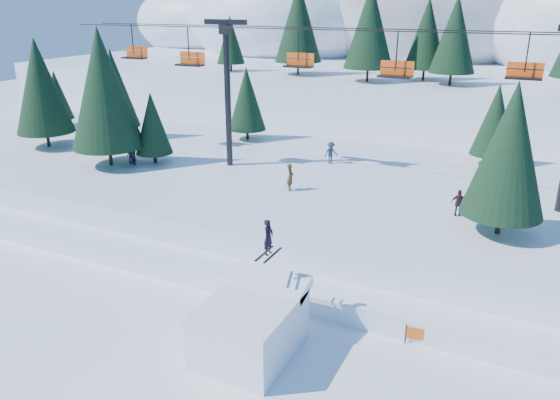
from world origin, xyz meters
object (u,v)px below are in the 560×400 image
at_px(jump_kicker, 251,325).
at_px(chairlift, 369,80).
at_px(banner_near, 440,337).
at_px(banner_far, 433,320).

distance_m(jump_kicker, chairlift, 18.40).
bearing_deg(banner_near, chairlift, 120.05).
xyz_separation_m(chairlift, banner_near, (7.47, -12.91, -8.78)).
xyz_separation_m(chairlift, banner_far, (6.95, -11.73, -8.78)).
bearing_deg(jump_kicker, banner_far, 36.31).
xyz_separation_m(jump_kicker, banner_near, (7.09, 3.64, -0.75)).
distance_m(chairlift, banner_near, 17.31).
relative_size(banner_near, banner_far, 1.02).
bearing_deg(banner_near, banner_far, 113.67).
xyz_separation_m(jump_kicker, banner_far, (6.57, 4.83, -0.75)).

